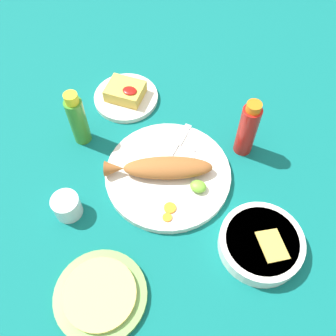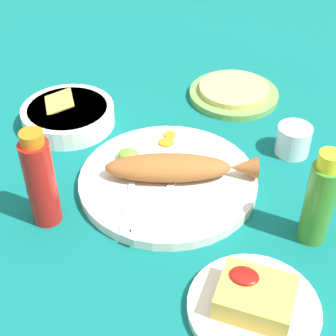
% 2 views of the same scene
% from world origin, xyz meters
% --- Properties ---
extents(ground_plane, '(4.00, 4.00, 0.00)m').
position_xyz_m(ground_plane, '(0.00, 0.00, 0.00)').
color(ground_plane, '#0C605B').
extents(main_plate, '(0.31, 0.31, 0.02)m').
position_xyz_m(main_plate, '(0.00, 0.00, 0.01)').
color(main_plate, silver).
rests_on(main_plate, ground_plane).
extents(fried_fish, '(0.26, 0.13, 0.04)m').
position_xyz_m(fried_fish, '(-0.01, -0.00, 0.04)').
color(fried_fish, '#935628').
rests_on(fried_fish, main_plate).
extents(fork_near, '(0.03, 0.19, 0.00)m').
position_xyz_m(fork_near, '(-0.01, 0.08, 0.02)').
color(fork_near, silver).
rests_on(fork_near, main_plate).
extents(fork_far, '(0.07, 0.18, 0.00)m').
position_xyz_m(fork_far, '(0.04, 0.07, 0.02)').
color(fork_far, silver).
rests_on(fork_far, main_plate).
extents(carrot_slice_near, '(0.02, 0.02, 0.00)m').
position_xyz_m(carrot_slice_near, '(0.04, -0.11, 0.02)').
color(carrot_slice_near, orange).
rests_on(carrot_slice_near, main_plate).
extents(carrot_slice_mid, '(0.03, 0.03, 0.00)m').
position_xyz_m(carrot_slice_mid, '(0.04, -0.09, 0.02)').
color(carrot_slice_mid, orange).
rests_on(carrot_slice_mid, main_plate).
extents(lime_wedge_main, '(0.04, 0.03, 0.02)m').
position_xyz_m(lime_wedge_main, '(0.08, -0.02, 0.03)').
color(lime_wedge_main, '#6BB233').
rests_on(lime_wedge_main, main_plate).
extents(hot_sauce_bottle_red, '(0.05, 0.05, 0.17)m').
position_xyz_m(hot_sauce_bottle_red, '(0.15, 0.14, 0.08)').
color(hot_sauce_bottle_red, '#B21914').
rests_on(hot_sauce_bottle_red, ground_plane).
extents(hot_sauce_bottle_green, '(0.04, 0.04, 0.16)m').
position_xyz_m(hot_sauce_bottle_green, '(-0.25, 0.04, 0.08)').
color(hot_sauce_bottle_green, '#3D8428').
rests_on(hot_sauce_bottle_green, ground_plane).
extents(salt_cup, '(0.06, 0.06, 0.06)m').
position_xyz_m(salt_cup, '(-0.19, -0.17, 0.02)').
color(salt_cup, silver).
rests_on(salt_cup, ground_plane).
extents(side_plate_fries, '(0.18, 0.18, 0.01)m').
position_xyz_m(side_plate_fries, '(-0.20, 0.20, 0.01)').
color(side_plate_fries, silver).
rests_on(side_plate_fries, ground_plane).
extents(fries_pile, '(0.10, 0.08, 0.04)m').
position_xyz_m(fries_pile, '(-0.20, 0.20, 0.03)').
color(fries_pile, gold).
rests_on(fries_pile, side_plate_fries).
extents(guacamole_bowl, '(0.18, 0.18, 0.05)m').
position_xyz_m(guacamole_bowl, '(0.25, -0.11, 0.02)').
color(guacamole_bowl, white).
rests_on(guacamole_bowl, ground_plane).
extents(tortilla_plate, '(0.19, 0.19, 0.01)m').
position_xyz_m(tortilla_plate, '(-0.04, -0.32, 0.01)').
color(tortilla_plate, '#6B9E4C').
rests_on(tortilla_plate, ground_plane).
extents(tortilla_stack, '(0.15, 0.15, 0.01)m').
position_xyz_m(tortilla_stack, '(-0.04, -0.32, 0.02)').
color(tortilla_stack, '#E0C666').
rests_on(tortilla_stack, tortilla_plate).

